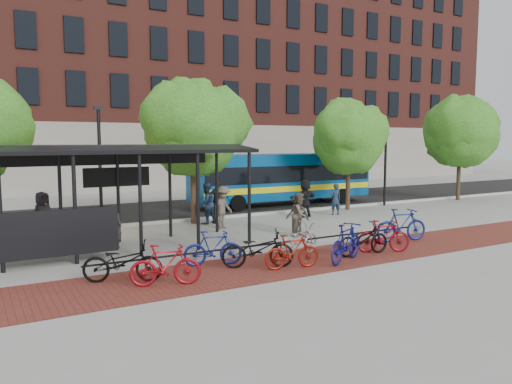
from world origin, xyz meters
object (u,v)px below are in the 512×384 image
bike_0 (123,262)px  pedestrian_5 (305,198)px  pedestrian_1 (113,226)px  pedestrian_4 (218,202)px  bike_8 (363,239)px  bike_11 (401,225)px  tree_c (350,134)px  bike_5 (292,252)px  pedestrian_8 (300,214)px  bike_4 (258,249)px  bus (282,176)px  pedestrian_0 (43,216)px  lamp_post_right (385,158)px  pedestrian_2 (206,203)px  bike_1 (165,265)px  pedestrian_3 (223,207)px  bike_9 (383,236)px  lamp_post_left (100,164)px  bus_shelter (93,163)px  tree_b (194,124)px  pedestrian_7 (335,199)px  tree_d (461,129)px  pedestrian_9 (298,213)px  bike_7 (346,242)px  bike_3 (213,248)px  bike_6 (299,240)px

bike_0 → pedestrian_5: size_ratio=1.13×
pedestrian_1 → pedestrian_4: (5.43, 2.96, 0.21)m
bike_0 → bike_8: 7.67m
bike_0 → bike_11: bearing=-64.1°
bike_8 → tree_c: bearing=-35.9°
bike_5 → pedestrian_8: size_ratio=1.01×
pedestrian_1 → bike_4: bearing=139.2°
bus → pedestrian_0: size_ratio=6.01×
lamp_post_right → bike_11: size_ratio=2.49×
bike_0 → pedestrian_4: pedestrian_4 is taller
bus → pedestrian_2: bearing=-148.8°
pedestrian_0 → pedestrian_1: bearing=-85.6°
pedestrian_0 → bike_1: bearing=-106.7°
bike_1 → pedestrian_3: 8.49m
bike_9 → pedestrian_0: 12.46m
lamp_post_left → pedestrian_4: (4.98, -0.79, -1.77)m
bus_shelter → pedestrian_1: bearing=25.7°
bike_8 → bike_9: bike_9 is taller
lamp_post_right → bike_1: 18.89m
bus_shelter → pedestrian_3: size_ratio=5.85×
lamp_post_right → bike_11: (-6.94, -7.94, -2.13)m
tree_b → pedestrian_7: 8.09m
tree_d → pedestrian_2: size_ratio=3.52×
bike_9 → lamp_post_left: bearing=62.9°
bus_shelter → lamp_post_right: 17.61m
pedestrian_8 → pedestrian_3: bearing=87.4°
bus → pedestrian_9: 8.65m
lamp_post_right → bike_7: (-10.77, -9.34, -2.14)m
lamp_post_right → bike_1: lamp_post_right is taller
bus_shelter → bike_1: bearing=-82.2°
bike_0 → bike_7: bearing=-75.8°
bike_4 → tree_b: bearing=13.0°
bike_3 → bike_5: (1.82, -1.51, -0.02)m
bike_0 → lamp_post_left: bearing=15.7°
pedestrian_3 → bike_6: bearing=-120.6°
tree_d → bike_9: tree_d is taller
lamp_post_right → bike_4: size_ratio=2.42×
tree_b → lamp_post_right: tree_b is taller
bike_5 → pedestrian_9: (3.54, 4.80, 0.26)m
bike_0 → tree_c: bearing=-36.5°
bike_5 → bike_1: bearing=96.5°
bus → bike_3: bearing=-130.4°
bus_shelter → pedestrian_5: bearing=14.8°
tree_b → bike_11: size_ratio=3.14×
bike_7 → pedestrian_2: pedestrian_2 is taller
tree_c → bike_11: (-4.03, -7.68, -3.44)m
tree_b → bike_9: size_ratio=3.55×
tree_c → bike_5: tree_c is taller
tree_b → bike_11: 9.92m
bike_6 → pedestrian_5: size_ratio=1.11×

